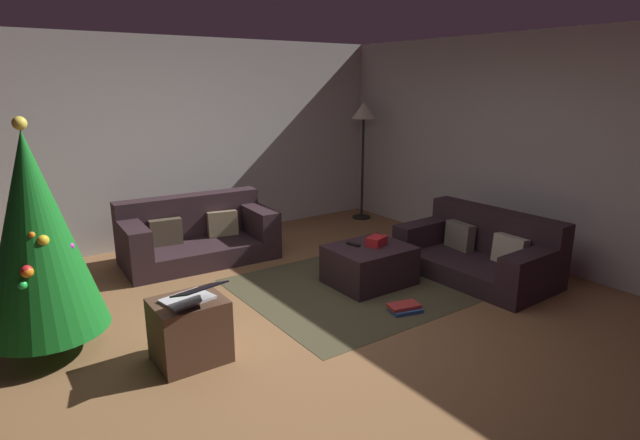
{
  "coord_description": "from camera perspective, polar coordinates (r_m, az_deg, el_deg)",
  "views": [
    {
      "loc": [
        -2.23,
        -3.39,
        2.06
      ],
      "look_at": [
        0.55,
        0.58,
        0.75
      ],
      "focal_mm": 28.9,
      "sensor_mm": 36.0,
      "label": 1
    }
  ],
  "objects": [
    {
      "name": "laptop",
      "position": [
        3.91,
        -14.01,
        -8.1
      ],
      "size": [
        0.42,
        0.48,
        0.19
      ],
      "color": "silver",
      "rests_on": "side_table"
    },
    {
      "name": "christmas_tree",
      "position": [
        4.36,
        -28.92,
        -1.37
      ],
      "size": [
        0.9,
        0.9,
        1.83
      ],
      "color": "brown",
      "rests_on": "ground_plane"
    },
    {
      "name": "side_table",
      "position": [
        4.09,
        -14.23,
        -11.75
      ],
      "size": [
        0.52,
        0.44,
        0.49
      ],
      "primitive_type": "cube",
      "color": "#4C3323",
      "rests_on": "ground_plane"
    },
    {
      "name": "corner_partition",
      "position": [
        6.4,
        22.73,
        7.15
      ],
      "size": [
        0.12,
        6.4,
        2.6
      ],
      "primitive_type": "cube",
      "color": "#B5B0AB",
      "rests_on": "ground_plane"
    },
    {
      "name": "corner_lamp",
      "position": [
        7.8,
        4.85,
        11.01
      ],
      "size": [
        0.36,
        0.36,
        1.76
      ],
      "color": "black",
      "rests_on": "ground_plane"
    },
    {
      "name": "ottoman",
      "position": [
        5.42,
        5.48,
        -4.98
      ],
      "size": [
        0.81,
        0.67,
        0.41
      ],
      "primitive_type": "cube",
      "color": "#2D1E23",
      "rests_on": "ground_plane"
    },
    {
      "name": "book_stack",
      "position": [
        4.88,
        9.36,
        -9.6
      ],
      "size": [
        0.32,
        0.26,
        0.07
      ],
      "color": "#2D5193",
      "rests_on": "ground_plane"
    },
    {
      "name": "couch_left",
      "position": [
        6.29,
        -13.55,
        -1.69
      ],
      "size": [
        1.78,
        0.98,
        0.74
      ],
      "rotation": [
        0.0,
        0.0,
        3.08
      ],
      "color": "#2D1E23",
      "rests_on": "ground_plane"
    },
    {
      "name": "gift_box",
      "position": [
        5.38,
        6.26,
        -2.33
      ],
      "size": [
        0.25,
        0.21,
        0.09
      ],
      "primitive_type": "cube",
      "rotation": [
        0.0,
        0.0,
        0.34
      ],
      "color": "red",
      "rests_on": "ottoman"
    },
    {
      "name": "area_rug",
      "position": [
        5.49,
        5.42,
        -6.93
      ],
      "size": [
        2.6,
        2.0,
        0.01
      ],
      "primitive_type": "cube",
      "color": "#46412B",
      "rests_on": "ground_plane"
    },
    {
      "name": "ground_plane",
      "position": [
        4.55,
        -1.51,
        -11.8
      ],
      "size": [
        6.4,
        6.4,
        0.0
      ],
      "primitive_type": "plane",
      "color": "brown"
    },
    {
      "name": "rear_partition",
      "position": [
        6.94,
        -16.24,
        8.26
      ],
      "size": [
        6.4,
        0.12,
        2.6
      ],
      "primitive_type": "cube",
      "color": "#BCB7B2",
      "rests_on": "ground_plane"
    },
    {
      "name": "tv_remote",
      "position": [
        5.38,
        3.72,
        -2.7
      ],
      "size": [
        0.07,
        0.17,
        0.02
      ],
      "primitive_type": "cube",
      "rotation": [
        0.0,
        0.0,
        0.15
      ],
      "color": "black",
      "rests_on": "ottoman"
    },
    {
      "name": "couch_right",
      "position": [
        5.88,
        17.42,
        -3.4
      ],
      "size": [
        0.96,
        1.64,
        0.7
      ],
      "rotation": [
        0.0,
        0.0,
        1.6
      ],
      "color": "#2D1E23",
      "rests_on": "ground_plane"
    }
  ]
}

